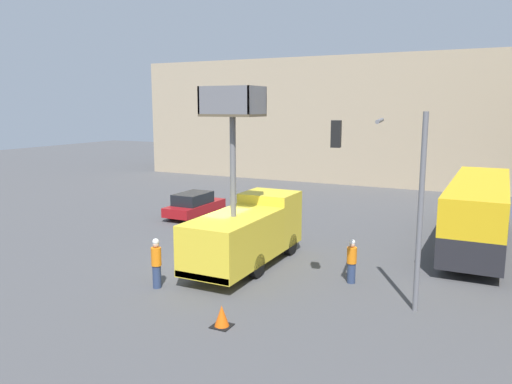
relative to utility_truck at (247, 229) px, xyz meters
The scene contains 9 objects.
ground_plane 2.16m from the utility_truck, 160.00° to the right, with size 120.00×120.00×0.00m, color #4C4C4F.
building_backdrop_far 29.01m from the utility_truck, 92.66° to the left, with size 44.00×10.00×11.08m.
utility_truck is the anchor object (origin of this frame).
city_bus 11.53m from the utility_truck, 41.10° to the left, with size 2.53×11.67×3.27m.
traffic_light_pole 7.18m from the utility_truck, 16.70° to the right, with size 3.04×2.79×6.62m.
road_worker_near_truck 4.34m from the utility_truck, 115.06° to the right, with size 0.38×0.38×1.92m.
road_worker_directing 4.68m from the utility_truck, ahead, with size 0.38×0.38×1.75m.
traffic_cone_near_truck 6.24m from the utility_truck, 69.94° to the right, with size 0.61×0.61×0.69m.
parked_car_curbside 10.32m from the utility_truck, 136.03° to the left, with size 1.81×4.49×1.52m.
Camera 1 is at (10.89, -17.86, 6.78)m, focal length 35.00 mm.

